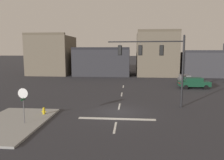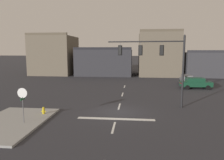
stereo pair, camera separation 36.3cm
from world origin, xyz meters
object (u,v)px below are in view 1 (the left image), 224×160
object	(u,v)px
car_lot_middle	(194,83)
stop_sign	(23,97)
fire_hydrant	(44,112)
signal_mast_near_side	(158,58)
car_lot_nearside	(185,79)

from	to	relation	value
car_lot_middle	stop_sign	bearing A→B (deg)	-134.98
stop_sign	fire_hydrant	size ratio (longest dim) A/B	3.77
car_lot_middle	signal_mast_near_side	bearing A→B (deg)	-121.91
fire_hydrant	car_lot_nearside	bearing A→B (deg)	48.43
signal_mast_near_side	stop_sign	distance (m)	12.86
stop_sign	car_lot_middle	xyz separation A→B (m)	(17.36, 17.38, -1.29)
car_lot_middle	fire_hydrant	distance (m)	22.55
car_lot_nearside	fire_hydrant	bearing A→B (deg)	-131.57
stop_sign	fire_hydrant	world-z (taller)	stop_sign
signal_mast_near_side	car_lot_nearside	size ratio (longest dim) A/B	1.64
signal_mast_near_side	car_lot_nearside	world-z (taller)	signal_mast_near_side
signal_mast_near_side	car_lot_middle	bearing A→B (deg)	58.09
car_lot_middle	fire_hydrant	xyz separation A→B (m)	(-16.83, -15.00, -0.53)
car_lot_nearside	car_lot_middle	world-z (taller)	same
car_lot_nearside	fire_hydrant	size ratio (longest dim) A/B	6.11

